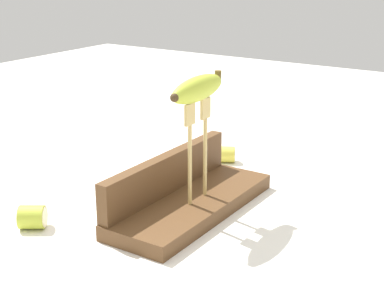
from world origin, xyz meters
TOP-DOWN VIEW (x-y plane):
  - ground_plane at (0.00, 0.00)m, footprint 3.00×3.00m
  - wooden_board at (0.00, 0.00)m, footprint 0.36×0.13m
  - board_backstop at (0.00, 0.05)m, footprint 0.35×0.02m
  - fork_stand_center at (0.00, -0.01)m, footprint 0.07×0.01m
  - banana_raised_center at (-0.00, -0.01)m, footprint 0.16×0.05m
  - banana_chunk_near at (0.26, 0.09)m, footprint 0.05×0.06m
  - banana_chunk_far at (-0.20, 0.19)m, footprint 0.06×0.06m

SIDE VIEW (x-z plane):
  - ground_plane at x=0.00m, z-range 0.00..0.00m
  - wooden_board at x=0.00m, z-range 0.00..0.03m
  - banana_chunk_near at x=0.26m, z-range 0.00..0.04m
  - banana_chunk_far at x=-0.20m, z-range 0.00..0.04m
  - board_backstop at x=0.00m, z-range 0.03..0.10m
  - fork_stand_center at x=0.00m, z-range 0.04..0.22m
  - banana_raised_center at x=0.00m, z-range 0.20..0.25m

